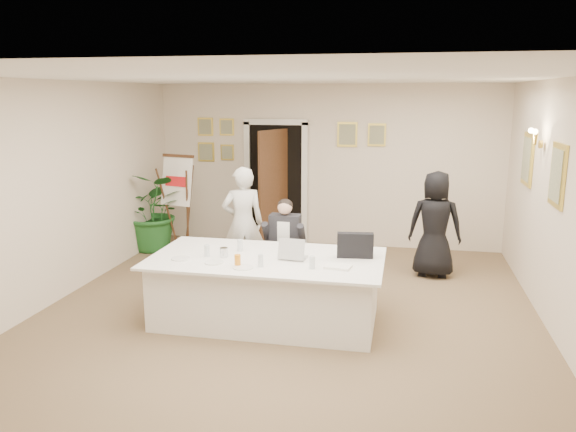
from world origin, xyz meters
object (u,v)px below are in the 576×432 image
at_px(potted_palm, 155,211).
at_px(flip_chart, 181,209).
at_px(conference_table, 267,288).
at_px(laptop, 293,246).
at_px(oj_glass, 238,260).
at_px(steel_jug, 224,252).
at_px(laptop_bag, 355,245).
at_px(standing_woman, 435,224).
at_px(paper_stack, 338,267).
at_px(standing_man, 243,223).
at_px(seated_man, 284,246).

bearing_deg(potted_palm, flip_chart, -6.61).
bearing_deg(conference_table, flip_chart, 129.43).
xyz_separation_m(laptop, oj_glass, (-0.54, -0.43, -0.07)).
relative_size(conference_table, steel_jug, 24.42).
bearing_deg(flip_chart, laptop_bag, -37.24).
height_order(potted_palm, laptop_bag, potted_palm).
relative_size(standing_woman, potted_palm, 1.15).
relative_size(laptop_bag, steel_jug, 3.77).
height_order(conference_table, potted_palm, potted_palm).
bearing_deg(standing_woman, laptop_bag, 67.50).
relative_size(flip_chart, paper_stack, 5.83).
distance_m(potted_palm, oj_glass, 3.85).
bearing_deg(standing_man, standing_woman, 170.59).
relative_size(conference_table, laptop, 7.99).
height_order(standing_man, oj_glass, standing_man).
relative_size(conference_table, oj_glass, 20.66).
bearing_deg(conference_table, steel_jug, -169.34).
bearing_deg(steel_jug, oj_glass, -50.23).
distance_m(flip_chart, oj_glass, 3.51).
bearing_deg(laptop_bag, standing_woman, 56.19).
height_order(flip_chart, paper_stack, flip_chart).
bearing_deg(steel_jug, potted_palm, 128.12).
xyz_separation_m(seated_man, laptop_bag, (1.01, -0.81, 0.28)).
xyz_separation_m(conference_table, laptop_bag, (1.00, 0.20, 0.53)).
distance_m(seated_man, paper_stack, 1.53).
relative_size(flip_chart, oj_glass, 12.48).
distance_m(standing_woman, paper_stack, 2.62).
distance_m(oj_glass, steel_jug, 0.41).
bearing_deg(laptop_bag, seated_man, 134.60).
xyz_separation_m(conference_table, paper_stack, (0.86, -0.24, 0.40)).
bearing_deg(laptop_bag, conference_table, -175.38).
xyz_separation_m(flip_chart, standing_woman, (4.09, -0.44, 0.03)).
xyz_separation_m(standing_woman, laptop_bag, (-0.99, -1.92, 0.14)).
bearing_deg(oj_glass, standing_woman, 48.69).
xyz_separation_m(potted_palm, steel_jug, (2.13, -2.71, 0.15)).
bearing_deg(standing_woman, seated_man, 33.82).
bearing_deg(standing_man, steel_jug, 75.55).
bearing_deg(laptop_bag, steel_jug, -175.56).
bearing_deg(paper_stack, laptop_bag, 71.92).
xyz_separation_m(standing_man, steel_jug, (0.23, -1.57, 0.02)).
distance_m(potted_palm, laptop, 3.91).
relative_size(potted_palm, paper_stack, 4.86).
relative_size(seated_man, oj_glass, 9.90).
relative_size(standing_man, steel_jug, 14.80).
height_order(laptop_bag, oj_glass, laptop_bag).
height_order(paper_stack, oj_glass, oj_glass).
bearing_deg(oj_glass, flip_chart, 122.37).
distance_m(flip_chart, standing_man, 1.76).
xyz_separation_m(standing_man, laptop, (1.02, -1.45, 0.10)).
relative_size(potted_palm, oj_glass, 10.40).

